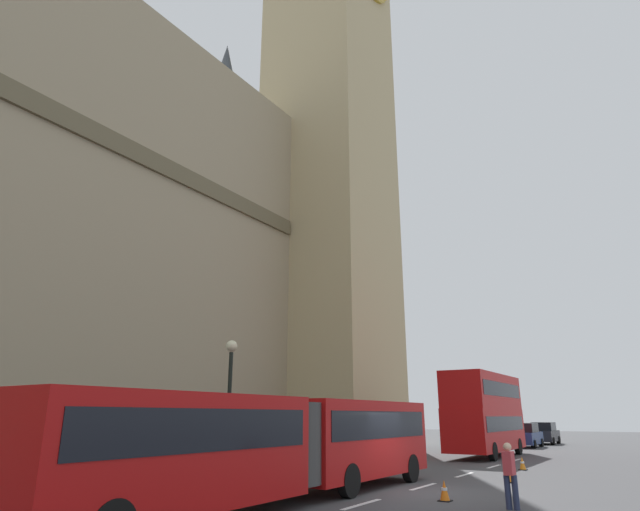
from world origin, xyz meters
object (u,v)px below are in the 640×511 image
object	(u,v)px
double_decker_bus	(485,411)
street_lamp	(229,398)
articulated_bus	(282,439)
sedan_trailing	(545,433)
pedestrian_near_cones	(510,473)
traffic_cone_middle	(510,474)
traffic_cone_west	(444,491)
traffic_cone_east	(522,463)
clock_tower	(329,57)
sedan_lead	(526,435)

from	to	relation	value
double_decker_bus	street_lamp	size ratio (longest dim) A/B	1.79
articulated_bus	double_decker_bus	distance (m)	21.23
sedan_trailing	pedestrian_near_cones	world-z (taller)	sedan_trailing
articulated_bus	street_lamp	bearing A→B (deg)	59.82
articulated_bus	pedestrian_near_cones	bearing A→B (deg)	-66.44
articulated_bus	pedestrian_near_cones	size ratio (longest dim) A/B	9.56
traffic_cone_middle	street_lamp	size ratio (longest dim) A/B	0.11
sedan_trailing	double_decker_bus	bearing A→B (deg)	179.72
traffic_cone_middle	sedan_trailing	bearing A→B (deg)	7.83
street_lamp	traffic_cone_west	bearing A→B (deg)	-87.56
sedan_trailing	traffic_cone_east	xyz separation A→B (m)	(-25.33, -3.52, -0.63)
double_decker_bus	pedestrian_near_cones	bearing A→B (deg)	-162.68
clock_tower	traffic_cone_west	bearing A→B (deg)	-141.95
clock_tower	street_lamp	distance (m)	42.65
double_decker_bus	sedan_trailing	xyz separation A→B (m)	(18.00, -0.09, -1.79)
clock_tower	double_decker_bus	size ratio (longest dim) A/B	7.59
articulated_bus	street_lamp	world-z (taller)	street_lamp
double_decker_bus	traffic_cone_middle	size ratio (longest dim) A/B	16.28
sedan_trailing	pedestrian_near_cones	xyz separation A→B (m)	(-36.67, -5.73, -0.00)
traffic_cone_middle	street_lamp	world-z (taller)	street_lamp
sedan_trailing	sedan_lead	bearing A→B (deg)	177.11
articulated_bus	traffic_cone_middle	world-z (taller)	articulated_bus
sedan_lead	street_lamp	distance (m)	30.78
double_decker_bus	sedan_lead	size ratio (longest dim) A/B	2.15
clock_tower	traffic_cone_east	world-z (taller)	clock_tower
traffic_cone_east	pedestrian_near_cones	xyz separation A→B (m)	(-11.34, -2.21, 0.63)
articulated_bus	traffic_cone_east	world-z (taller)	articulated_bus
articulated_bus	sedan_lead	size ratio (longest dim) A/B	3.67
clock_tower	traffic_cone_west	size ratio (longest dim) A/B	123.63
articulated_bus	traffic_cone_east	bearing A→B (deg)	-14.58
traffic_cone_west	traffic_cone_middle	bearing A→B (deg)	-5.05
traffic_cone_middle	traffic_cone_east	size ratio (longest dim) A/B	1.00
traffic_cone_middle	sedan_lead	bearing A→B (deg)	10.49
articulated_bus	traffic_cone_west	distance (m)	5.03
clock_tower	sedan_lead	bearing A→B (deg)	-61.92
traffic_cone_middle	street_lamp	xyz separation A→B (m)	(-6.05, 8.79, 2.77)
street_lamp	pedestrian_near_cones	size ratio (longest dim) A/B	3.12
double_decker_bus	traffic_cone_middle	xyz separation A→B (m)	(-12.54, -4.29, -2.43)
clock_tower	double_decker_bus	bearing A→B (deg)	-107.74
articulated_bus	sedan_lead	world-z (taller)	articulated_bus
sedan_lead	clock_tower	bearing A→B (deg)	118.08
street_lamp	pedestrian_near_cones	distance (m)	10.55
sedan_lead	traffic_cone_west	xyz separation A→B (m)	(-30.05, -4.01, -0.63)
traffic_cone_east	street_lamp	size ratio (longest dim) A/B	0.11
double_decker_bus	sedan_trailing	bearing A→B (deg)	-0.28
traffic_cone_middle	traffic_cone_east	xyz separation A→B (m)	(5.21, 0.68, 0.00)
sedan_lead	articulated_bus	bearing A→B (deg)	-179.61
double_decker_bus	sedan_trailing	size ratio (longest dim) A/B	2.15
clock_tower	articulated_bus	xyz separation A→B (m)	(-25.68, -13.99, -35.92)
articulated_bus	street_lamp	distance (m)	5.38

